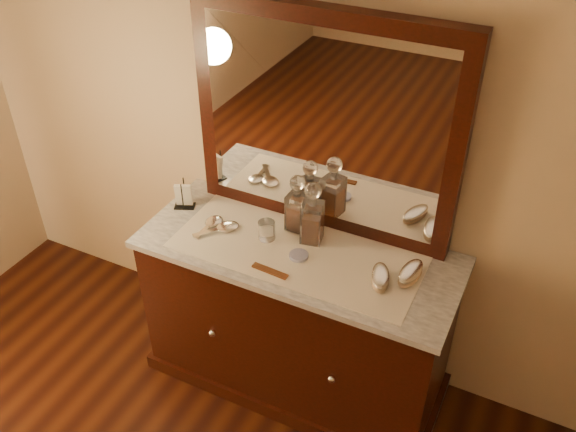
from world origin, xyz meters
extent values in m
plane|color=tan|center=(0.00, 2.25, 1.40)|extent=(4.50, 4.50, 0.00)
cube|color=black|center=(0.00, 1.96, 0.41)|extent=(1.40, 0.55, 0.82)
cube|color=black|center=(0.00, 1.96, 0.04)|extent=(1.46, 0.59, 0.08)
sphere|color=silver|center=(-0.30, 1.67, 0.45)|extent=(0.04, 0.04, 0.04)
sphere|color=silver|center=(0.30, 1.67, 0.45)|extent=(0.04, 0.04, 0.04)
cube|color=white|center=(0.00, 1.96, 0.83)|extent=(1.44, 0.59, 0.03)
cube|color=black|center=(0.00, 2.20, 1.35)|extent=(1.20, 0.08, 1.00)
cube|color=white|center=(0.00, 2.17, 1.35)|extent=(1.06, 0.01, 0.86)
cube|color=silver|center=(0.00, 1.94, 0.85)|extent=(1.10, 0.45, 0.00)
cylinder|color=white|center=(0.03, 1.91, 0.86)|extent=(0.11, 0.11, 0.01)
cube|color=brown|center=(-0.04, 1.77, 0.86)|extent=(0.17, 0.04, 0.01)
cube|color=black|center=(-0.63, 2.01, 0.85)|extent=(0.11, 0.09, 0.01)
cylinder|color=black|center=(-0.62, 1.98, 0.92)|extent=(0.01, 0.01, 0.15)
cylinder|color=black|center=(-0.65, 2.04, 0.92)|extent=(0.01, 0.01, 0.15)
cube|color=white|center=(-0.63, 2.01, 0.92)|extent=(0.09, 0.06, 0.12)
cube|color=#994316|center=(-0.07, 2.09, 0.92)|extent=(0.07, 0.07, 0.13)
cube|color=white|center=(-0.07, 2.09, 0.94)|extent=(0.09, 0.09, 0.18)
cylinder|color=white|center=(-0.07, 2.09, 1.05)|extent=(0.04, 0.04, 0.03)
sphere|color=white|center=(-0.07, 2.09, 1.10)|extent=(0.07, 0.07, 0.07)
cube|color=#994316|center=(0.03, 2.04, 0.92)|extent=(0.09, 0.09, 0.14)
cube|color=white|center=(0.03, 2.04, 0.95)|extent=(0.11, 0.11, 0.19)
cylinder|color=white|center=(0.03, 2.04, 1.06)|extent=(0.05, 0.05, 0.03)
sphere|color=white|center=(0.03, 2.04, 1.12)|extent=(0.09, 0.09, 0.08)
ellipsoid|color=tan|center=(0.40, 1.91, 0.87)|extent=(0.13, 0.18, 0.03)
ellipsoid|color=silver|center=(0.40, 1.91, 0.89)|extent=(0.13, 0.18, 0.03)
ellipsoid|color=tan|center=(0.50, 1.99, 0.87)|extent=(0.10, 0.19, 0.03)
ellipsoid|color=silver|center=(0.50, 1.99, 0.89)|extent=(0.10, 0.19, 0.03)
ellipsoid|color=silver|center=(-0.44, 1.96, 0.86)|extent=(0.08, 0.10, 0.02)
cube|color=silver|center=(-0.44, 1.87, 0.86)|extent=(0.03, 0.12, 0.01)
ellipsoid|color=silver|center=(-0.36, 1.95, 0.86)|extent=(0.14, 0.14, 0.02)
cube|color=silver|center=(-0.42, 1.87, 0.86)|extent=(0.11, 0.12, 0.01)
cylinder|color=white|center=(-0.16, 1.96, 0.90)|extent=(0.08, 0.08, 0.09)
camera|label=1|loc=(0.89, 0.05, 2.58)|focal=38.48mm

